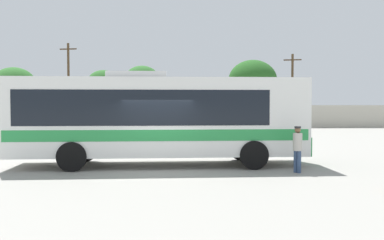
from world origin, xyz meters
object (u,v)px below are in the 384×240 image
(attendant_by_bus_door, at_px, (298,146))
(utility_pole_far, at_px, (69,83))
(roadside_tree_left, at_px, (14,86))
(roadside_tree_midleft, at_px, (103,84))
(roadside_tree_right, at_px, (253,81))
(utility_pole_near, at_px, (292,89))
(roadside_tree_midright, at_px, (142,82))
(parked_car_leftmost_white, at_px, (10,122))
(parked_car_third_grey, at_px, (142,121))
(coach_bus_white_green, at_px, (156,116))
(parked_car_second_black, at_px, (73,121))

(attendant_by_bus_door, relative_size, utility_pole_far, 0.19)
(attendant_by_bus_door, xyz_separation_m, roadside_tree_left, (-21.50, 29.53, 3.26))
(roadside_tree_left, relative_size, roadside_tree_midleft, 1.00)
(roadside_tree_right, bearing_deg, roadside_tree_left, 178.95)
(utility_pole_near, bearing_deg, roadside_tree_left, 178.47)
(roadside_tree_midright, bearing_deg, roadside_tree_left, -176.08)
(attendant_by_bus_door, xyz_separation_m, roadside_tree_midright, (-8.36, 30.43, 3.79))
(utility_pole_near, bearing_deg, parked_car_leftmost_white, -167.90)
(utility_pole_far, distance_m, roadside_tree_midright, 7.54)
(roadside_tree_midleft, height_order, roadside_tree_right, roadside_tree_right)
(parked_car_third_grey, height_order, utility_pole_near, utility_pole_near)
(roadside_tree_midleft, xyz_separation_m, roadside_tree_midright, (4.62, -2.78, 0.17))
(utility_pole_far, distance_m, roadside_tree_right, 18.99)
(utility_pole_near, bearing_deg, roadside_tree_midleft, 167.59)
(coach_bus_white_green, xyz_separation_m, roadside_tree_right, (8.16, 27.27, 2.84))
(attendant_by_bus_door, bearing_deg, parked_car_third_grey, 108.12)
(coach_bus_white_green, distance_m, parked_car_second_black, 23.05)
(parked_car_third_grey, bearing_deg, attendant_by_bus_door, -71.88)
(parked_car_leftmost_white, bearing_deg, parked_car_third_grey, 2.76)
(parked_car_third_grey, distance_m, utility_pole_near, 16.15)
(roadside_tree_midright, bearing_deg, parked_car_leftmost_white, -146.05)
(utility_pole_far, distance_m, roadside_tree_left, 5.72)
(attendant_by_bus_door, height_order, parked_car_leftmost_white, attendant_by_bus_door)
(parked_car_leftmost_white, xyz_separation_m, parked_car_second_black, (5.57, 0.02, 0.06))
(roadside_tree_left, bearing_deg, coach_bus_white_green, -59.18)
(attendant_by_bus_door, xyz_separation_m, parked_car_leftmost_white, (-19.29, 23.07, -0.15))
(utility_pole_near, bearing_deg, roadside_tree_midright, 173.89)
(parked_car_leftmost_white, height_order, parked_car_third_grey, parked_car_third_grey)
(attendant_by_bus_door, relative_size, parked_car_third_grey, 0.37)
(attendant_by_bus_door, relative_size, roadside_tree_left, 0.26)
(parked_car_second_black, distance_m, roadside_tree_midright, 9.88)
(utility_pole_far, relative_size, roadside_tree_right, 1.24)
(roadside_tree_left, distance_m, roadside_tree_right, 24.71)
(attendant_by_bus_door, relative_size, parked_car_second_black, 0.38)
(utility_pole_near, bearing_deg, utility_pole_far, 178.95)
(parked_car_third_grey, relative_size, utility_pole_far, 0.51)
(coach_bus_white_green, relative_size, attendant_by_bus_door, 7.01)
(parked_car_second_black, relative_size, parked_car_third_grey, 0.96)
(parked_car_leftmost_white, distance_m, utility_pole_far, 7.96)
(attendant_by_bus_door, relative_size, roadside_tree_midleft, 0.26)
(utility_pole_far, relative_size, roadside_tree_left, 1.40)
(coach_bus_white_green, height_order, roadside_tree_midleft, roadside_tree_midleft)
(parked_car_leftmost_white, height_order, roadside_tree_left, roadside_tree_left)
(coach_bus_white_green, height_order, roadside_tree_right, roadside_tree_right)
(roadside_tree_left, bearing_deg, utility_pole_far, -3.47)
(parked_car_leftmost_white, relative_size, roadside_tree_right, 0.63)
(parked_car_second_black, height_order, parked_car_third_grey, parked_car_second_black)
(roadside_tree_left, height_order, roadside_tree_midleft, roadside_tree_midleft)
(roadside_tree_right, bearing_deg, coach_bus_white_green, -106.66)
(roadside_tree_right, bearing_deg, parked_car_third_grey, -153.50)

